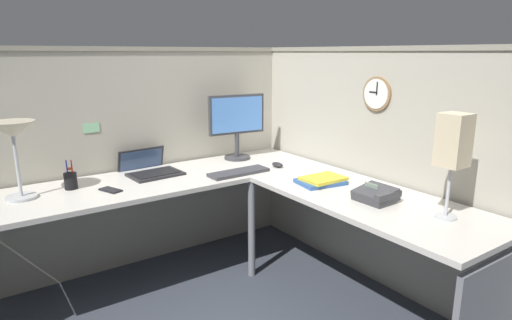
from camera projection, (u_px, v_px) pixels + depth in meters
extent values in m
plane|color=#383D47|center=(245.00, 291.00, 2.89)|extent=(6.80, 6.80, 0.00)
cube|color=#A8A393|center=(138.00, 160.00, 3.20)|extent=(2.57, 0.10, 1.55)
cube|color=gray|center=(131.00, 49.00, 3.01)|extent=(2.57, 0.12, 0.03)
cube|color=#A8A393|center=(372.00, 168.00, 2.98)|extent=(0.10, 2.37, 1.55)
cube|color=gray|center=(380.00, 48.00, 2.79)|extent=(0.12, 2.37, 0.03)
cube|color=beige|center=(159.00, 181.00, 2.89)|extent=(2.35, 0.66, 0.03)
cube|color=beige|center=(371.00, 201.00, 2.50)|extent=(0.66, 1.49, 0.03)
cylinder|color=slate|center=(252.00, 229.00, 3.03)|extent=(0.05, 0.05, 0.70)
cube|color=slate|center=(489.00, 318.00, 2.01)|extent=(0.58, 0.03, 0.60)
cylinder|color=#38383D|center=(237.00, 157.00, 3.42)|extent=(0.20, 0.20, 0.02)
cylinder|color=#38383D|center=(237.00, 145.00, 3.40)|extent=(0.04, 0.04, 0.20)
cube|color=#38383D|center=(237.00, 114.00, 3.34)|extent=(0.46, 0.07, 0.30)
cube|color=#4C84D8|center=(238.00, 115.00, 3.32)|extent=(0.42, 0.05, 0.26)
cube|color=#232326|center=(156.00, 174.00, 2.96)|extent=(0.36, 0.26, 0.02)
cube|color=black|center=(155.00, 173.00, 2.96)|extent=(0.30, 0.20, 0.00)
cube|color=#232326|center=(141.00, 163.00, 3.12)|extent=(0.34, 0.09, 0.22)
cube|color=#384C72|center=(141.00, 163.00, 3.11)|extent=(0.31, 0.08, 0.18)
cube|color=#38383D|center=(239.00, 172.00, 2.99)|extent=(0.43, 0.15, 0.02)
ellipsoid|color=#232326|center=(277.00, 165.00, 3.17)|extent=(0.06, 0.10, 0.03)
cylinder|color=#B7BABF|center=(22.00, 197.00, 2.49)|extent=(0.17, 0.17, 0.02)
cylinder|color=#B7BABF|center=(17.00, 165.00, 2.44)|extent=(0.02, 0.02, 0.38)
cone|color=#B2A88C|center=(12.00, 129.00, 2.39)|extent=(0.24, 0.24, 0.09)
cylinder|color=black|center=(71.00, 181.00, 2.65)|extent=(0.08, 0.08, 0.10)
cylinder|color=#1E1EB2|center=(67.00, 171.00, 2.64)|extent=(0.01, 0.02, 0.13)
cylinder|color=#B21E1E|center=(72.00, 171.00, 2.64)|extent=(0.01, 0.02, 0.13)
cylinder|color=#D8591E|center=(70.00, 169.00, 2.65)|extent=(0.03, 0.03, 0.01)
cube|color=black|center=(111.00, 190.00, 2.63)|extent=(0.12, 0.16, 0.01)
cube|color=#38383D|center=(375.00, 195.00, 2.44)|extent=(0.19, 0.20, 0.10)
cube|color=#8CA58C|center=(371.00, 187.00, 2.45)|extent=(0.01, 0.09, 0.04)
cube|color=#38383D|center=(388.00, 196.00, 2.37)|extent=(0.19, 0.04, 0.04)
cube|color=#335999|center=(320.00, 182.00, 2.77)|extent=(0.31, 0.25, 0.02)
cube|color=yellow|center=(323.00, 178.00, 2.77)|extent=(0.26, 0.19, 0.02)
cylinder|color=#B7BABF|center=(445.00, 217.00, 2.20)|extent=(0.11, 0.11, 0.01)
cylinder|color=#B7BABF|center=(448.00, 191.00, 2.17)|extent=(0.02, 0.02, 0.27)
cube|color=beige|center=(454.00, 140.00, 2.10)|extent=(0.13, 0.13, 0.26)
cylinder|color=olive|center=(377.00, 94.00, 2.79)|extent=(0.03, 0.22, 0.22)
cylinder|color=white|center=(376.00, 94.00, 2.78)|extent=(0.00, 0.19, 0.19)
cube|color=black|center=(373.00, 92.00, 2.79)|extent=(0.00, 0.06, 0.01)
cube|color=black|center=(377.00, 89.00, 2.76)|extent=(0.00, 0.01, 0.08)
cube|color=#8CCC99|center=(91.00, 128.00, 2.91)|extent=(0.11, 0.00, 0.06)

